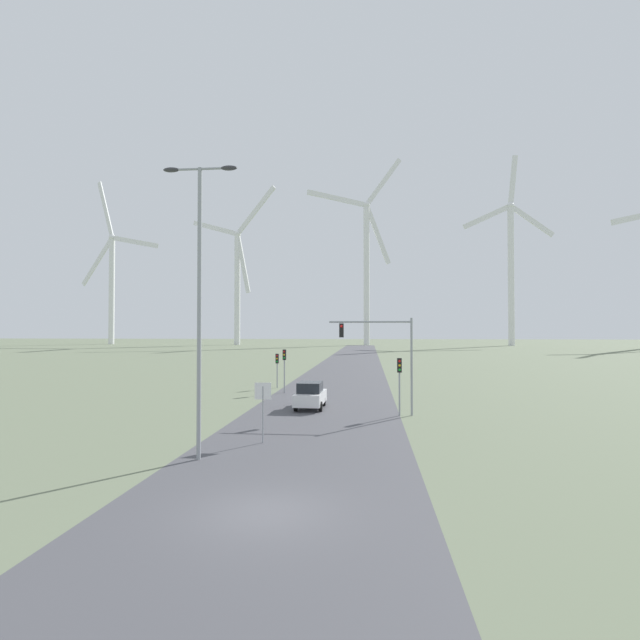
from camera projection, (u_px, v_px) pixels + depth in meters
ground_plane at (265, 512)px, 14.74m from camera, size 600.00×600.00×0.00m
road_surface at (344, 373)px, 62.50m from camera, size 10.00×240.00×0.01m
streetlamp at (199, 280)px, 20.91m from camera, size 3.20×0.32×12.29m
stop_sign_near at (263, 401)px, 23.87m from camera, size 0.81×0.07×2.88m
traffic_light_post_near_left at (284, 361)px, 43.05m from camera, size 0.28×0.34×3.74m
traffic_light_post_near_right at (399, 373)px, 31.42m from camera, size 0.28×0.34×3.63m
traffic_light_post_mid_left at (277, 363)px, 46.62m from camera, size 0.28×0.34×3.20m
traffic_light_mast_overhead at (382, 345)px, 31.78m from camera, size 5.31×0.35×6.18m
car_approaching at (310, 395)px, 34.35m from camera, size 1.93×4.16×1.83m
wind_turbine_far_left at (112, 276)px, 197.66m from camera, size 38.63×14.46×65.72m
wind_turbine_left at (237, 274)px, 188.64m from camera, size 36.52×16.43×58.36m
wind_turbine_center at (367, 258)px, 185.49m from camera, size 34.69×16.66×71.50m
wind_turbine_right at (511, 261)px, 178.56m from camera, size 32.48×2.62×68.55m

